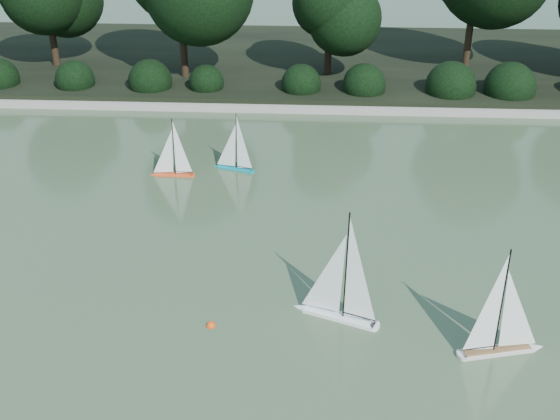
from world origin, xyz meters
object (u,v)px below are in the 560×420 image
at_px(sailboat_white_a, 333,300).
at_px(race_buoy, 211,326).
at_px(sailboat_teal, 232,160).
at_px(sailboat_orange, 170,166).
at_px(sailboat_white_b, 506,336).

height_order(sailboat_white_a, race_buoy, sailboat_white_a).
bearing_deg(sailboat_teal, sailboat_orange, -162.94).
relative_size(sailboat_white_a, race_buoy, 13.25).
distance_m(sailboat_teal, race_buoy, 5.44).
bearing_deg(sailboat_orange, sailboat_white_a, -54.62).
bearing_deg(sailboat_white_a, race_buoy, -169.35).
xyz_separation_m(sailboat_white_a, sailboat_teal, (-2.09, 5.09, -0.08)).
distance_m(sailboat_white_b, race_buoy, 4.12).
relative_size(sailboat_orange, sailboat_teal, 1.01).
relative_size(sailboat_white_a, sailboat_white_b, 1.06).
bearing_deg(sailboat_white_b, sailboat_white_a, 163.98).
relative_size(sailboat_teal, race_buoy, 9.49).
distance_m(sailboat_white_a, sailboat_orange, 5.77).
bearing_deg(sailboat_white_b, race_buoy, 175.28).
distance_m(sailboat_white_b, sailboat_teal, 7.26).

